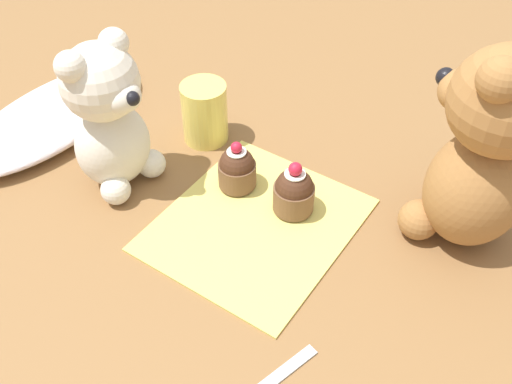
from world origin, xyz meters
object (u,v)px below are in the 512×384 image
teddy_bear_cream (109,117)px  teddy_bear_tan (485,150)px  cupcake_near_cream_bear (237,169)px  cupcake_near_tan_bear (294,191)px  teaspoon (273,380)px  juice_glass (205,113)px

teddy_bear_cream → teddy_bear_tan: size_ratio=0.79×
cupcake_near_cream_bear → cupcake_near_tan_bear: size_ratio=0.94×
teddy_bear_tan → teaspoon: (-0.29, 0.08, -0.12)m
teddy_bear_tan → cupcake_near_cream_bear: (-0.09, 0.26, -0.09)m
cupcake_near_cream_bear → teaspoon: (-0.20, -0.19, -0.03)m
teddy_bear_cream → cupcake_near_tan_bear: bearing=-67.6°
teddy_bear_cream → cupcake_near_cream_bear: teddy_bear_cream is taller
teddy_bear_cream → teddy_bear_tan: bearing=-64.8°
teddy_bear_tan → cupcake_near_cream_bear: bearing=-63.8°
teddy_bear_tan → cupcake_near_cream_bear: teddy_bear_tan is taller
teddy_bear_tan → juice_glass: teddy_bear_tan is taller
cupcake_near_cream_bear → juice_glass: juice_glass is taller
teddy_bear_cream → teaspoon: teddy_bear_cream is taller
juice_glass → teaspoon: (-0.26, -0.28, -0.04)m
teddy_bear_tan → cupcake_near_tan_bear: bearing=-57.2°
teddy_bear_cream → teddy_bear_tan: teddy_bear_tan is taller
teddy_bear_cream → juice_glass: size_ratio=2.36×
teddy_bear_cream → teaspoon: size_ratio=1.88×
teddy_bear_tan → teaspoon: teddy_bear_tan is taller
cupcake_near_cream_bear → cupcake_near_tan_bear: 0.08m
teddy_bear_tan → juice_glass: 0.37m
juice_glass → teaspoon: 0.39m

